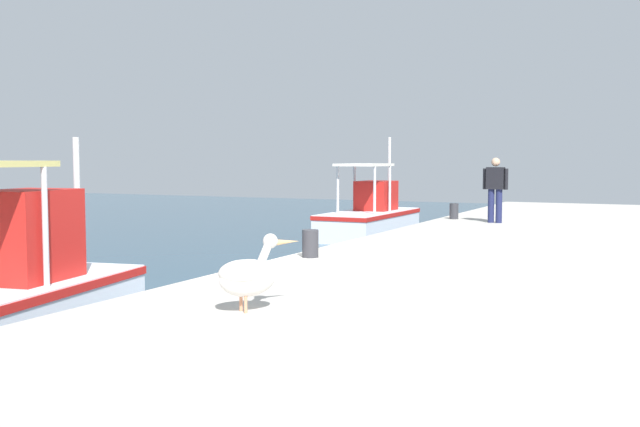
% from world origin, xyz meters
% --- Properties ---
extents(quay_pier, '(36.00, 10.00, 0.80)m').
position_xyz_m(quay_pier, '(0.00, -5.00, 0.40)').
color(quay_pier, '#BCB7AD').
rests_on(quay_pier, ground).
extents(fishing_boat_second, '(5.02, 2.46, 2.75)m').
position_xyz_m(fishing_boat_second, '(-3.40, 2.20, 0.64)').
color(fishing_boat_second, white).
rests_on(fishing_boat_second, ground).
extents(fishing_boat_third, '(4.64, 1.76, 3.13)m').
position_xyz_m(fishing_boat_third, '(10.86, 2.68, 0.61)').
color(fishing_boat_third, white).
rests_on(fishing_boat_third, ground).
extents(pelican, '(0.90, 0.71, 0.82)m').
position_xyz_m(pelican, '(-3.76, -1.80, 1.20)').
color(pelican, tan).
rests_on(pelican, quay_pier).
extents(fisherman_standing, '(0.24, 0.64, 1.65)m').
position_xyz_m(fisherman_standing, '(8.44, -1.71, 1.72)').
color(fisherman_standing, '#1E234C').
rests_on(fisherman_standing, quay_pier).
extents(mooring_bollard_second, '(0.27, 0.27, 0.46)m').
position_xyz_m(mooring_bollard_second, '(0.44, -0.45, 1.03)').
color(mooring_bollard_second, '#333338').
rests_on(mooring_bollard_second, quay_pier).
extents(mooring_bollard_third, '(0.24, 0.24, 0.43)m').
position_xyz_m(mooring_bollard_third, '(9.15, -0.45, 1.01)').
color(mooring_bollard_third, '#333338').
rests_on(mooring_bollard_third, quay_pier).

